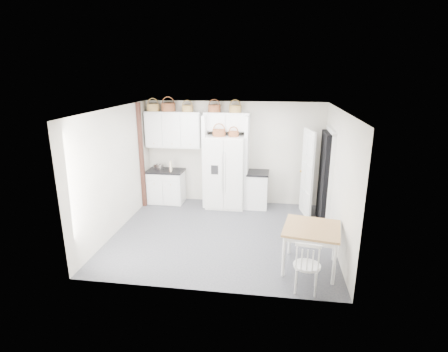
# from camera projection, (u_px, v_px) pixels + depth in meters

# --- Properties ---
(floor) EXTENTS (4.50, 4.50, 0.00)m
(floor) POSITION_uv_depth(u_px,v_px,m) (222.00, 234.00, 7.36)
(floor) COLOR #2F3039
(floor) RESTS_ON ground
(ceiling) EXTENTS (4.50, 4.50, 0.00)m
(ceiling) POSITION_uv_depth(u_px,v_px,m) (222.00, 110.00, 6.62)
(ceiling) COLOR white
(ceiling) RESTS_ON wall_back
(wall_back) EXTENTS (4.50, 0.00, 4.50)m
(wall_back) POSITION_uv_depth(u_px,v_px,m) (233.00, 153.00, 8.89)
(wall_back) COLOR #BBB4AA
(wall_back) RESTS_ON floor
(wall_left) EXTENTS (0.00, 4.00, 4.00)m
(wall_left) POSITION_uv_depth(u_px,v_px,m) (116.00, 171.00, 7.29)
(wall_left) COLOR #BBB4AA
(wall_left) RESTS_ON floor
(wall_right) EXTENTS (0.00, 4.00, 4.00)m
(wall_right) POSITION_uv_depth(u_px,v_px,m) (338.00, 180.00, 6.68)
(wall_right) COLOR #BBB4AA
(wall_right) RESTS_ON floor
(refrigerator) EXTENTS (0.93, 0.75, 1.81)m
(refrigerator) POSITION_uv_depth(u_px,v_px,m) (226.00, 172.00, 8.70)
(refrigerator) COLOR white
(refrigerator) RESTS_ON floor
(base_cab_left) EXTENTS (0.90, 0.57, 0.83)m
(base_cab_left) POSITION_uv_depth(u_px,v_px,m) (166.00, 187.00, 9.09)
(base_cab_left) COLOR white
(base_cab_left) RESTS_ON floor
(base_cab_right) EXTENTS (0.50, 0.59, 0.87)m
(base_cab_right) POSITION_uv_depth(u_px,v_px,m) (257.00, 190.00, 8.76)
(base_cab_right) COLOR white
(base_cab_right) RESTS_ON floor
(dining_table) EXTENTS (1.06, 1.06, 0.77)m
(dining_table) POSITION_uv_depth(u_px,v_px,m) (310.00, 248.00, 6.00)
(dining_table) COLOR brown
(dining_table) RESTS_ON floor
(windsor_chair) EXTENTS (0.46, 0.43, 0.86)m
(windsor_chair) POSITION_uv_depth(u_px,v_px,m) (307.00, 266.00, 5.36)
(windsor_chair) COLOR white
(windsor_chair) RESTS_ON floor
(counter_left) EXTENTS (0.93, 0.60, 0.04)m
(counter_left) POSITION_uv_depth(u_px,v_px,m) (166.00, 171.00, 8.96)
(counter_left) COLOR black
(counter_left) RESTS_ON base_cab_left
(counter_right) EXTENTS (0.53, 0.63, 0.04)m
(counter_right) POSITION_uv_depth(u_px,v_px,m) (258.00, 173.00, 8.63)
(counter_right) COLOR black
(counter_right) RESTS_ON base_cab_right
(toaster) EXTENTS (0.25, 0.18, 0.16)m
(toaster) POSITION_uv_depth(u_px,v_px,m) (159.00, 167.00, 8.93)
(toaster) COLOR silver
(toaster) RESTS_ON counter_left
(cookbook_red) EXTENTS (0.06, 0.17, 0.25)m
(cookbook_red) POSITION_uv_depth(u_px,v_px,m) (171.00, 166.00, 8.82)
(cookbook_red) COLOR #AB2D22
(cookbook_red) RESTS_ON counter_left
(cookbook_cream) EXTENTS (0.06, 0.18, 0.27)m
(cookbook_cream) POSITION_uv_depth(u_px,v_px,m) (171.00, 166.00, 8.82)
(cookbook_cream) COLOR #F9E6BB
(cookbook_cream) RESTS_ON counter_left
(basket_upper_a) EXTENTS (0.31, 0.31, 0.18)m
(basket_upper_a) POSITION_uv_depth(u_px,v_px,m) (153.00, 107.00, 8.67)
(basket_upper_a) COLOR olive
(basket_upper_a) RESTS_ON upper_cabinet
(basket_upper_b) EXTENTS (0.35, 0.35, 0.20)m
(basket_upper_b) POSITION_uv_depth(u_px,v_px,m) (168.00, 107.00, 8.61)
(basket_upper_b) COLOR #542F1C
(basket_upper_b) RESTS_ON upper_cabinet
(basket_upper_c) EXTENTS (0.27, 0.27, 0.16)m
(basket_upper_c) POSITION_uv_depth(u_px,v_px,m) (187.00, 108.00, 8.56)
(basket_upper_c) COLOR olive
(basket_upper_c) RESTS_ON upper_cabinet
(basket_bridge_a) EXTENTS (0.31, 0.31, 0.17)m
(basket_bridge_a) POSITION_uv_depth(u_px,v_px,m) (214.00, 108.00, 8.46)
(basket_bridge_a) COLOR #542F1C
(basket_bridge_a) RESTS_ON bridge_cabinet
(basket_bridge_b) EXTENTS (0.30, 0.30, 0.17)m
(basket_bridge_b) POSITION_uv_depth(u_px,v_px,m) (235.00, 109.00, 8.39)
(basket_bridge_b) COLOR olive
(basket_bridge_b) RESTS_ON bridge_cabinet
(basket_fridge_a) EXTENTS (0.31, 0.31, 0.17)m
(basket_fridge_a) POSITION_uv_depth(u_px,v_px,m) (219.00, 133.00, 8.34)
(basket_fridge_a) COLOR #542F1C
(basket_fridge_a) RESTS_ON refrigerator
(basket_fridge_b) EXTENTS (0.24, 0.24, 0.13)m
(basket_fridge_b) POSITION_uv_depth(u_px,v_px,m) (233.00, 134.00, 8.30)
(basket_fridge_b) COLOR #542F1C
(basket_fridge_b) RESTS_ON refrigerator
(upper_cabinet) EXTENTS (1.40, 0.34, 0.90)m
(upper_cabinet) POSITION_uv_depth(u_px,v_px,m) (174.00, 129.00, 8.76)
(upper_cabinet) COLOR white
(upper_cabinet) RESTS_ON wall_back
(bridge_cabinet) EXTENTS (1.12, 0.34, 0.45)m
(bridge_cabinet) POSITION_uv_depth(u_px,v_px,m) (227.00, 122.00, 8.51)
(bridge_cabinet) COLOR white
(bridge_cabinet) RESTS_ON wall_back
(fridge_panel_left) EXTENTS (0.08, 0.60, 2.30)m
(fridge_panel_left) POSITION_uv_depth(u_px,v_px,m) (206.00, 161.00, 8.73)
(fridge_panel_left) COLOR white
(fridge_panel_left) RESTS_ON floor
(fridge_panel_right) EXTENTS (0.08, 0.60, 2.30)m
(fridge_panel_right) POSITION_uv_depth(u_px,v_px,m) (247.00, 162.00, 8.60)
(fridge_panel_right) COLOR white
(fridge_panel_right) RESTS_ON floor
(trim_post) EXTENTS (0.09, 0.09, 2.60)m
(trim_post) POSITION_uv_depth(u_px,v_px,m) (142.00, 156.00, 8.57)
(trim_post) COLOR black
(trim_post) RESTS_ON floor
(doorway_void) EXTENTS (0.18, 0.85, 2.05)m
(doorway_void) POSITION_uv_depth(u_px,v_px,m) (325.00, 178.00, 7.72)
(doorway_void) COLOR black
(doorway_void) RESTS_ON floor
(door_slab) EXTENTS (0.21, 0.79, 2.05)m
(door_slab) POSITION_uv_depth(u_px,v_px,m) (307.00, 174.00, 8.09)
(door_slab) COLOR white
(door_slab) RESTS_ON floor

